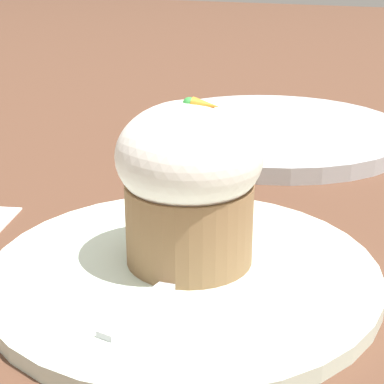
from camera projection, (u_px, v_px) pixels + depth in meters
ground_plane at (184, 280)px, 0.42m from camera, size 4.00×4.00×0.00m
dessert_plate at (184, 273)px, 0.41m from camera, size 0.25×0.25×0.01m
carrot_cake at (192, 182)px, 0.40m from camera, size 0.09×0.09×0.11m
spoon at (191, 269)px, 0.40m from camera, size 0.04×0.12×0.01m
side_plate at (272, 132)px, 0.71m from camera, size 0.30×0.30×0.02m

